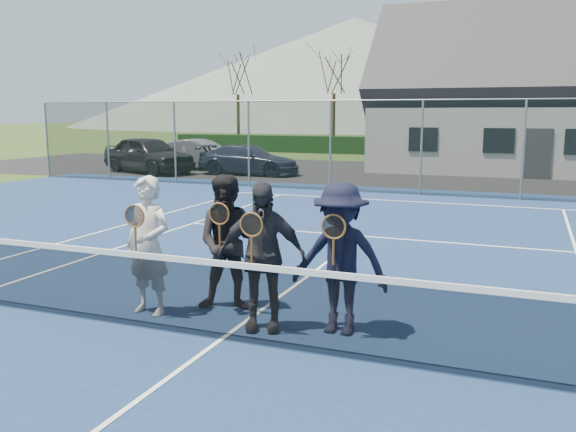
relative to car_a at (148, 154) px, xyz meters
name	(u,v)px	position (x,y,z in m)	size (l,w,h in m)	color
ground	(446,176)	(12.30, 3.43, -0.80)	(220.00, 220.00, 0.00)	#2D4619
court_surface	(221,341)	(12.30, -16.57, -0.79)	(30.00, 30.00, 0.02)	navy
tarmac_carpark	(353,172)	(8.30, 3.43, -0.80)	(40.00, 12.00, 0.01)	black
hedge_row	(473,148)	(12.30, 15.43, -0.25)	(40.00, 1.20, 1.10)	black
hill_west	(354,74)	(-12.70, 78.43, 8.20)	(110.00, 110.00, 18.00)	#58695E
car_a	(148,154)	(0.00, 0.00, 0.00)	(1.90, 4.72, 1.61)	black
car_b	(200,155)	(1.33, 2.19, -0.11)	(1.46, 4.20, 1.38)	gray
car_c	(249,160)	(4.45, 0.83, -0.17)	(1.77, 4.35, 1.26)	#1B2137
court_markings	(221,340)	(12.30, -16.57, -0.78)	(11.03, 23.83, 0.01)	white
tennis_net	(220,297)	(12.30, -16.57, -0.26)	(11.68, 0.08, 1.10)	slate
perimeter_fence	(421,147)	(12.30, -3.07, 0.72)	(30.07, 0.07, 3.02)	slate
clubhouse	(554,81)	(16.30, 7.42, 3.19)	(15.60, 8.20, 7.70)	silver
tree_a	(238,66)	(-3.70, 16.43, 4.99)	(3.20, 3.20, 7.77)	#3C2A16
tree_b	(334,63)	(3.30, 16.43, 4.99)	(3.20, 3.20, 7.77)	#342013
tree_c	(514,57)	(14.30, 16.43, 4.99)	(3.20, 3.20, 7.77)	#3A2615
player_a	(148,246)	(10.99, -16.05, 0.12)	(0.70, 0.53, 1.80)	beige
player_b	(230,243)	(11.88, -15.52, 0.12)	(1.05, 0.93, 1.80)	black
player_c	(261,256)	(12.58, -16.05, 0.12)	(1.13, 0.71, 1.80)	#25262B
player_d	(340,259)	(13.49, -15.83, 0.12)	(1.18, 0.70, 1.80)	black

